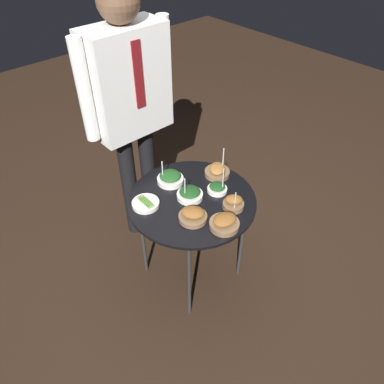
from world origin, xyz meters
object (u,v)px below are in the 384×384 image
Objects in this scene: bowl_spinach_back_left at (217,188)px; waiter_figure at (129,95)px; bowl_asparagus_near_rim at (146,204)px; bowl_spinach_center at (190,193)px; bowl_roast_mid_right at (193,215)px; bowl_roast_front_left at (224,222)px; bowl_roast_back_right at (217,171)px; bowl_spinach_far_rim at (170,178)px; serving_cart at (192,204)px; bowl_roast_front_right at (234,203)px.

waiter_figure is at bearing 100.81° from bowl_spinach_back_left.
bowl_asparagus_near_rim is 0.99× the size of bowl_spinach_center.
bowl_roast_mid_right is 0.17m from bowl_roast_front_left.
bowl_roast_back_right is at bearing 45.24° from bowl_spinach_back_left.
bowl_spinach_back_left is (0.14, -0.24, -0.01)m from bowl_spinach_far_rim.
bowl_roast_front_left is at bearing -94.39° from serving_cart.
bowl_spinach_back_left is (0.36, -0.17, 0.01)m from bowl_asparagus_near_rim.
bowl_spinach_far_rim is 0.52m from waiter_figure.
bowl_spinach_far_rim is 1.00× the size of bowl_roast_front_left.
serving_cart is 4.12× the size of bowl_roast_back_right.
bowl_spinach_far_rim is at bearing 16.08° from bowl_asparagus_near_rim.
bowl_roast_mid_right is at bearing -127.89° from bowl_spinach_center.
bowl_spinach_back_left reaches higher than bowl_roast_front_right.
serving_cart is at bearing -104.68° from bowl_spinach_center.
bowl_roast_mid_right is 1.00× the size of bowl_spinach_far_rim.
waiter_figure reaches higher than bowl_spinach_center.
bowl_asparagus_near_rim is at bearing 154.63° from bowl_spinach_back_left.
bowl_spinach_far_rim is 0.89× the size of bowl_roast_back_right.
waiter_figure is (-0.12, 0.61, 0.37)m from bowl_spinach_back_left.
bowl_spinach_far_rim is 1.02× the size of bowl_spinach_center.
bowl_spinach_far_rim is 0.23m from bowl_asparagus_near_rim.
bowl_asparagus_near_rim is 0.44m from bowl_roast_front_left.
bowl_asparagus_near_rim is at bearing -119.72° from waiter_figure.
bowl_spinach_center is 0.66m from waiter_figure.
bowl_roast_front_right is at bearing -101.89° from bowl_spinach_back_left.
bowl_asparagus_near_rim is (-0.12, 0.25, -0.02)m from bowl_roast_mid_right.
waiter_figure is at bearing 86.37° from bowl_roast_front_left.
waiter_figure is (-0.22, 0.50, 0.37)m from bowl_roast_back_right.
bowl_spinach_far_rim is at bearing 120.74° from bowl_spinach_back_left.
waiter_figure reaches higher than serving_cart.
bowl_spinach_center is 0.09× the size of waiter_figure.
serving_cart is 4.78× the size of bowl_asparagus_near_rim.
bowl_spinach_center is (-0.14, 0.06, 0.00)m from bowl_spinach_back_left.
bowl_spinach_back_left is 0.96× the size of bowl_roast_back_right.
bowl_roast_mid_right is at bearing -130.53° from serving_cart.
bowl_spinach_far_rim is (0.01, 0.19, 0.07)m from serving_cart.
bowl_asparagus_near_rim is 0.25m from bowl_spinach_center.
bowl_roast_mid_right reaches higher than bowl_asparagus_near_rim.
bowl_spinach_far_rim is at bearing 86.55° from bowl_roast_front_left.
bowl_roast_front_right is at bearing -117.93° from bowl_roast_back_right.
bowl_spinach_far_rim is at bearing 105.77° from bowl_roast_front_right.
bowl_asparagus_near_rim is at bearing 115.31° from bowl_roast_mid_right.
bowl_asparagus_near_rim is (-0.22, 0.13, 0.05)m from serving_cart.
serving_cart is 0.20m from bowl_spinach_far_rim.
serving_cart is 5.47× the size of bowl_roast_front_right.
bowl_roast_front_right is at bearing -74.23° from bowl_spinach_far_rim.
bowl_roast_mid_right is 0.33m from bowl_spinach_far_rim.
bowl_roast_back_right is 0.66m from waiter_figure.
bowl_spinach_center is at bearing 117.78° from bowl_roast_front_right.
waiter_figure reaches higher than bowl_spinach_far_rim.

